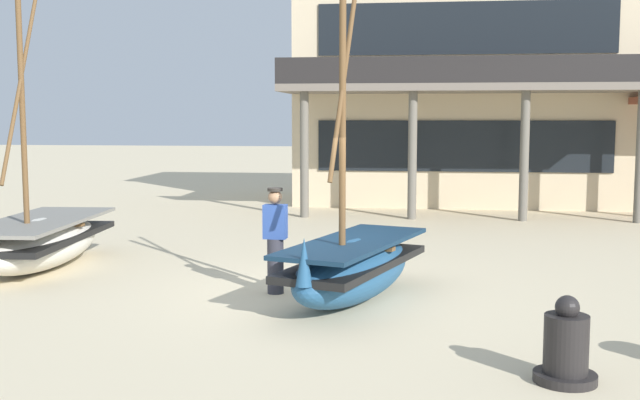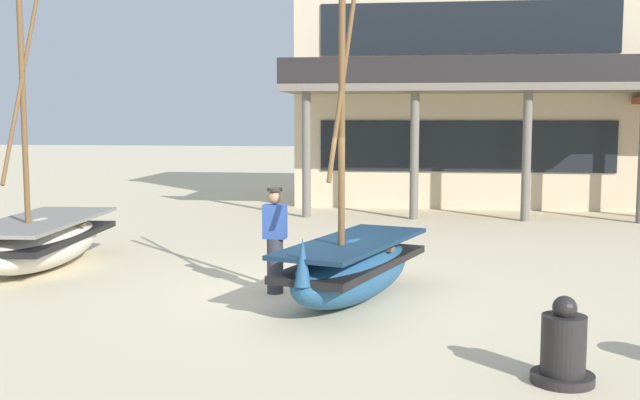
{
  "view_description": "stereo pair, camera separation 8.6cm",
  "coord_description": "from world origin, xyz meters",
  "px_view_note": "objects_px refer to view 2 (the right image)",
  "views": [
    {
      "loc": [
        1.65,
        -11.87,
        2.8
      ],
      "look_at": [
        0.0,
        1.0,
        1.4
      ],
      "focal_mm": 43.51,
      "sensor_mm": 36.0,
      "label": 1
    },
    {
      "loc": [
        1.73,
        -11.86,
        2.8
      ],
      "look_at": [
        0.0,
        1.0,
        1.4
      ],
      "focal_mm": 43.51,
      "sensor_mm": 36.0,
      "label": 2
    }
  ],
  "objects_px": {
    "capstan_winch": "(563,349)",
    "harbor_building_main": "(463,91)",
    "fisherman_by_hull": "(275,241)",
    "fishing_boat_centre_large": "(40,240)",
    "fishing_boat_near_left": "(353,266)"
  },
  "relations": [
    {
      "from": "capstan_winch",
      "to": "harbor_building_main",
      "type": "bearing_deg",
      "value": 90.84
    },
    {
      "from": "fisherman_by_hull",
      "to": "capstan_winch",
      "type": "height_order",
      "value": "fisherman_by_hull"
    },
    {
      "from": "fishing_boat_centre_large",
      "to": "capstan_winch",
      "type": "xyz_separation_m",
      "value": [
        8.53,
        -5.19,
        -0.15
      ]
    },
    {
      "from": "fisherman_by_hull",
      "to": "capstan_winch",
      "type": "bearing_deg",
      "value": -44.19
    },
    {
      "from": "fishing_boat_near_left",
      "to": "fishing_boat_centre_large",
      "type": "height_order",
      "value": "fishing_boat_centre_large"
    },
    {
      "from": "fishing_boat_near_left",
      "to": "fishing_boat_centre_large",
      "type": "distance_m",
      "value": 6.27
    },
    {
      "from": "harbor_building_main",
      "to": "fishing_boat_centre_large",
      "type": "bearing_deg",
      "value": -123.07
    },
    {
      "from": "fishing_boat_near_left",
      "to": "harbor_building_main",
      "type": "height_order",
      "value": "harbor_building_main"
    },
    {
      "from": "fishing_boat_centre_large",
      "to": "capstan_winch",
      "type": "relative_size",
      "value": 5.67
    },
    {
      "from": "fisherman_by_hull",
      "to": "capstan_winch",
      "type": "xyz_separation_m",
      "value": [
        3.81,
        -3.7,
        -0.47
      ]
    },
    {
      "from": "fisherman_by_hull",
      "to": "harbor_building_main",
      "type": "distance_m",
      "value": 14.89
    },
    {
      "from": "harbor_building_main",
      "to": "fishing_boat_near_left",
      "type": "bearing_deg",
      "value": -98.9
    },
    {
      "from": "capstan_winch",
      "to": "harbor_building_main",
      "type": "relative_size",
      "value": 0.09
    },
    {
      "from": "fishing_boat_centre_large",
      "to": "harbor_building_main",
      "type": "height_order",
      "value": "harbor_building_main"
    },
    {
      "from": "fisherman_by_hull",
      "to": "capstan_winch",
      "type": "distance_m",
      "value": 5.33
    }
  ]
}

